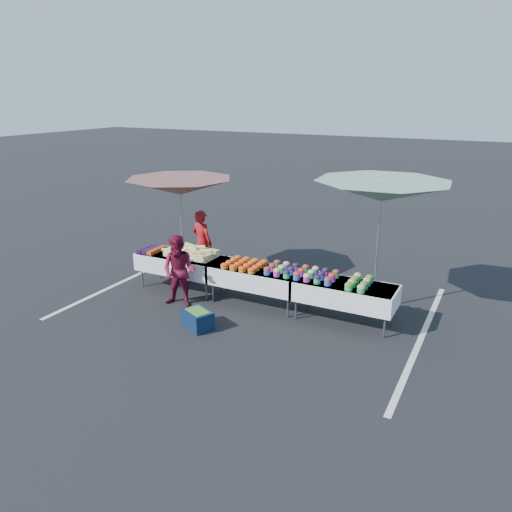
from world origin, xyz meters
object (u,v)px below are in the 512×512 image
at_px(vendor, 202,242).
at_px(customer, 179,271).
at_px(umbrella_right, 382,192).
at_px(storage_bin, 198,319).
at_px(table_right, 345,292).
at_px(umbrella_left, 180,187).
at_px(table_center, 256,276).
at_px(table_left, 181,263).

xyz_separation_m(vendor, customer, (0.60, -1.74, -0.04)).
xyz_separation_m(umbrella_right, storage_bin, (-2.56, -2.24, -2.13)).
distance_m(table_right, umbrella_right, 1.93).
xyz_separation_m(vendor, umbrella_left, (-0.12, -0.59, 1.35)).
distance_m(umbrella_left, umbrella_right, 4.19).
height_order(table_center, storage_bin, table_center).
distance_m(table_right, vendor, 3.83).
relative_size(vendor, umbrella_left, 0.59).
height_order(table_left, table_center, same).
relative_size(umbrella_left, umbrella_right, 0.82).
bearing_deg(storage_bin, vendor, 145.91).
bearing_deg(customer, storage_bin, -47.02).
distance_m(table_center, table_right, 1.80).
height_order(table_center, umbrella_left, umbrella_left).
height_order(table_center, customer, customer).
height_order(customer, umbrella_left, umbrella_left).
bearing_deg(umbrella_left, umbrella_right, 5.49).
xyz_separation_m(umbrella_left, storage_bin, (1.60, -1.84, -1.93)).
bearing_deg(storage_bin, table_right, 57.62).
xyz_separation_m(table_right, customer, (-3.09, -0.75, 0.13)).
bearing_deg(customer, table_right, 4.99).
height_order(table_center, vendor, vendor).
bearing_deg(vendor, umbrella_right, -171.17).
xyz_separation_m(table_left, table_center, (1.80, 0.00, 0.00)).
bearing_deg(table_right, umbrella_right, 66.83).
xyz_separation_m(vendor, umbrella_right, (4.04, -0.19, 1.55)).
distance_m(table_left, storage_bin, 2.04).
distance_m(customer, umbrella_left, 1.95).
bearing_deg(table_left, table_center, 0.00).
bearing_deg(umbrella_right, table_right, -113.17).
relative_size(table_center, umbrella_left, 0.73).
distance_m(table_left, table_right, 3.60).
bearing_deg(table_right, storage_bin, -147.01).
bearing_deg(vendor, storage_bin, 132.83).
height_order(table_left, umbrella_right, umbrella_right).
bearing_deg(storage_bin, customer, 166.24).
distance_m(table_left, customer, 0.91).
distance_m(vendor, customer, 1.84).
bearing_deg(customer, table_center, 21.46).
height_order(table_left, customer, customer).
height_order(table_right, umbrella_left, umbrella_left).
relative_size(vendor, customer, 1.05).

